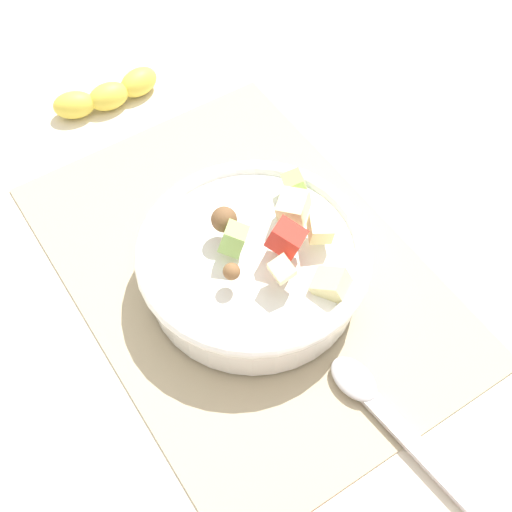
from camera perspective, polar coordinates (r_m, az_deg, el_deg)
The scene contains 5 objects.
ground_plane at distance 0.80m, azimuth -0.94°, elevation -1.26°, with size 2.40×2.40×0.00m, color silver.
placemat at distance 0.79m, azimuth -0.95°, elevation -1.14°, with size 0.51×0.36×0.01m, color tan.
salad_bowl at distance 0.75m, azimuth 0.07°, elevation -0.34°, with size 0.25×0.25×0.11m.
serving_spoon at distance 0.71m, azimuth 10.98°, elevation -12.94°, with size 0.25×0.05×0.01m.
banana_whole at distance 0.98m, azimuth -11.93°, elevation 12.67°, with size 0.06×0.15×0.04m.
Camera 1 is at (-0.37, 0.23, 0.66)m, focal length 49.45 mm.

